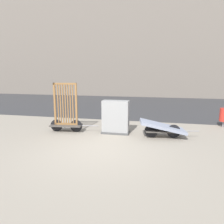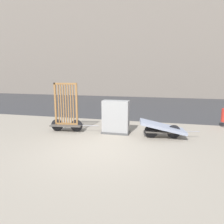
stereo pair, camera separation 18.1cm
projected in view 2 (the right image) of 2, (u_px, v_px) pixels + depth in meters
ground_plane at (98, 150)px, 6.80m from camera, size 60.00×60.00×0.00m
road_strip at (138, 105)px, 16.16m from camera, size 56.00×10.94×0.01m
building_facade at (149, 43)px, 22.33m from camera, size 48.00×4.00×10.80m
bike_cart_with_bedframe at (67, 115)px, 8.83m from camera, size 1.98×0.70×1.98m
bike_cart_with_mattress at (163, 128)px, 7.97m from camera, size 2.19×1.08×0.66m
utility_cabinet at (116, 118)px, 8.57m from camera, size 1.09×0.50×1.31m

